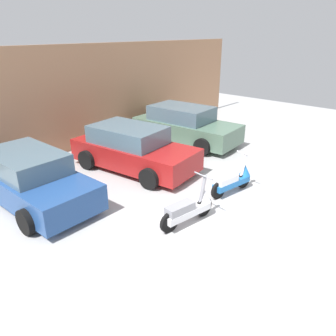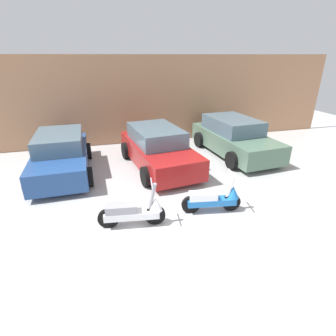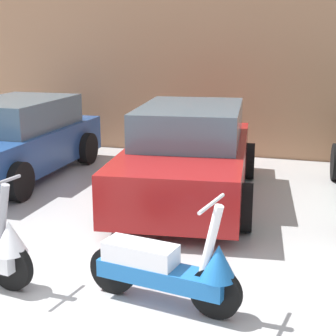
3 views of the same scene
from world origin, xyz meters
name	(u,v)px [view 1 (image 1 of 3)]	position (x,y,z in m)	size (l,w,h in m)	color
ground_plane	(252,226)	(0.00, 0.00, 0.00)	(28.00, 28.00, 0.00)	#B2B2B2
wall_back	(64,101)	(0.00, 7.65, 1.88)	(19.60, 0.12, 3.76)	tan
scooter_front_left	(190,208)	(-0.86, 1.17, 0.39)	(1.58, 0.58, 1.10)	black
scooter_front_right	(233,180)	(1.18, 1.26, 0.38)	(1.53, 0.59, 1.07)	black
car_rear_left	(31,179)	(-2.81, 4.87, 0.65)	(2.01, 4.02, 1.35)	navy
car_rear_center	(133,149)	(0.47, 4.58, 0.67)	(2.40, 4.31, 1.40)	maroon
car_rear_right	(185,125)	(3.73, 5.09, 0.69)	(2.32, 4.36, 1.43)	#51705B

